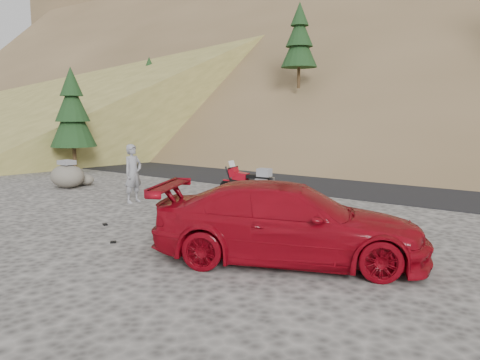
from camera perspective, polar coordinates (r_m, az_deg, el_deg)
The scene contains 14 objects.
ground at distance 12.97m, azimuth -8.43°, elevation -4.57°, with size 140.00×140.00×0.00m, color #3F3D3A.
road at distance 20.25m, azimuth 9.83°, elevation -0.02°, with size 120.00×7.00×0.05m, color black.
hillside at distance 51.28m, azimuth 27.08°, elevation 16.53°, with size 120.00×73.00×46.72m.
conifer_verge at distance 24.07m, azimuth -19.76°, elevation 7.80°, with size 2.20×2.20×5.04m.
motorcycle at distance 15.20m, azimuth 1.27°, elevation -0.48°, with size 2.19×0.78×1.30m.
man at distance 15.39m, azimuth -12.78°, elevation -2.68°, with size 0.68×0.45×1.87m, color gray.
red_car at distance 9.27m, azimuth 5.96°, elevation -9.72°, with size 2.11×5.20×1.51m, color maroon.
boulder at distance 19.04m, azimuth -20.30°, elevation 0.50°, with size 1.59×1.43×1.08m.
small_rock at distance 19.54m, azimuth -18.36°, elevation 0.03°, with size 0.87×0.82×0.43m.
gear_white_cloth at distance 10.19m, azimuth -6.46°, elevation -8.03°, with size 0.45×0.40×0.01m, color white.
gear_bottle at distance 10.15m, azimuth 2.02°, elevation -7.36°, with size 0.09×0.09×0.25m, color #1B55A5.
gear_funnel at distance 10.20m, azimuth -1.40°, elevation -7.45°, with size 0.15×0.15×0.19m, color #B4290C.
gear_glove_a at distance 12.48m, azimuth -16.12°, elevation -5.22°, with size 0.14×0.10×0.04m, color black.
gear_glove_b at distance 10.76m, azimuth -15.20°, elevation -7.31°, with size 0.12×0.09×0.04m, color black.
Camera 1 is at (8.97, -8.93, 2.84)m, focal length 35.00 mm.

